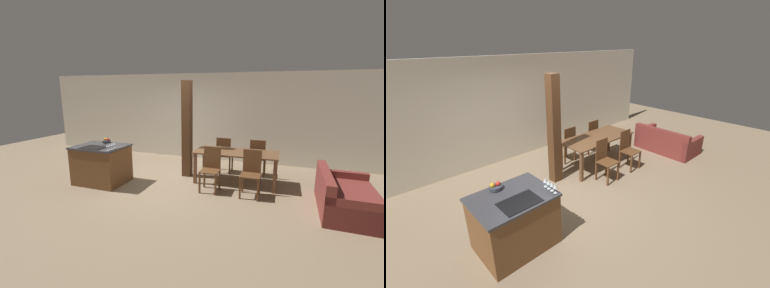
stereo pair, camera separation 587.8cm
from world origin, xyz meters
TOP-DOWN VIEW (x-y plane):
  - ground_plane at (0.00, 0.00)m, footprint 16.00×16.00m
  - wall_back at (0.00, 2.47)m, footprint 11.20×0.08m
  - kitchen_island at (-1.43, -0.53)m, footprint 1.17×0.92m
  - fruit_bowl at (-1.51, -0.19)m, footprint 0.20×0.20m
  - wine_glass_near at (-0.92, -0.91)m, footprint 0.07×0.07m
  - wine_glass_middle at (-0.92, -0.83)m, footprint 0.07×0.07m
  - wine_glass_far at (-0.92, -0.75)m, footprint 0.07×0.07m
  - wine_glass_end at (-0.92, -0.67)m, footprint 0.07×0.07m
  - dining_table at (1.59, 0.54)m, footprint 1.93×0.86m
  - dining_chair_near_left at (1.15, -0.11)m, footprint 0.40×0.40m
  - dining_chair_near_right at (2.03, -0.11)m, footprint 0.40×0.40m
  - dining_chair_far_left at (1.15, 1.20)m, footprint 0.40×0.40m
  - dining_chair_far_right at (2.03, 1.20)m, footprint 0.40×0.40m
  - couch at (3.75, -0.24)m, footprint 0.99×1.67m
  - timber_post at (0.31, 0.64)m, footprint 0.22×0.22m

SIDE VIEW (x-z plane):
  - ground_plane at x=0.00m, z-range 0.00..0.00m
  - couch at x=3.75m, z-range -0.11..0.61m
  - kitchen_island at x=-1.43m, z-range 0.00..0.92m
  - dining_chair_near_left at x=1.15m, z-range 0.03..1.00m
  - dining_chair_near_right at x=2.03m, z-range 0.03..1.00m
  - dining_chair_far_left at x=1.15m, z-range 0.03..1.00m
  - dining_chair_far_right at x=2.03m, z-range 0.03..1.00m
  - dining_table at x=1.59m, z-range 0.28..1.05m
  - fruit_bowl at x=-1.51m, z-range 0.90..1.01m
  - wine_glass_near at x=-0.92m, z-range 0.95..1.10m
  - wine_glass_middle at x=-0.92m, z-range 0.95..1.10m
  - wine_glass_far at x=-0.92m, z-range 0.95..1.10m
  - wine_glass_end at x=-0.92m, z-range 0.95..1.10m
  - timber_post at x=0.31m, z-range 0.00..2.42m
  - wall_back at x=0.00m, z-range 0.00..2.70m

